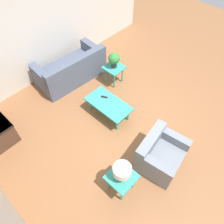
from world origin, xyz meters
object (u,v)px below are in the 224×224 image
(side_table_lamp, at_px, (121,178))
(potted_plant, at_px, (114,59))
(armchair, at_px, (160,155))
(table_lamp, at_px, (122,171))
(coffee_table, at_px, (109,105))
(sofa, at_px, (72,70))
(side_table_plant, at_px, (114,69))

(side_table_lamp, bearing_deg, potted_plant, -44.61)
(armchair, height_order, table_lamp, table_lamp)
(coffee_table, bearing_deg, side_table_lamp, 141.00)
(sofa, height_order, armchair, sofa)
(coffee_table, xyz_separation_m, side_table_plant, (0.71, -0.96, 0.08))
(potted_plant, height_order, table_lamp, potted_plant)
(sofa, xyz_separation_m, potted_plant, (-0.94, -0.72, 0.46))
(side_table_plant, distance_m, potted_plant, 0.34)
(sofa, bearing_deg, coffee_table, 86.18)
(sofa, bearing_deg, armchair, 86.41)
(side_table_plant, xyz_separation_m, side_table_lamp, (-2.17, 2.14, 0.00))
(side_table_lamp, height_order, table_lamp, table_lamp)
(side_table_plant, height_order, side_table_lamp, same)
(side_table_plant, relative_size, potted_plant, 1.24)
(sofa, distance_m, potted_plant, 1.28)
(armchair, bearing_deg, side_table_lamp, 160.00)
(coffee_table, distance_m, side_table_lamp, 1.88)
(table_lamp, bearing_deg, potted_plant, -44.61)
(armchair, relative_size, potted_plant, 2.39)
(side_table_lamp, xyz_separation_m, table_lamp, (-0.00, 0.00, 0.34))
(side_table_plant, bearing_deg, coffee_table, 126.58)
(armchair, bearing_deg, side_table_plant, 55.64)
(coffee_table, bearing_deg, armchair, 172.26)
(armchair, distance_m, side_table_lamp, 0.98)
(coffee_table, bearing_deg, sofa, -8.20)
(side_table_lamp, relative_size, table_lamp, 1.48)
(armchair, distance_m, potted_plant, 2.70)
(armchair, bearing_deg, potted_plant, 55.64)
(armchair, distance_m, coffee_table, 1.68)
(sofa, bearing_deg, potted_plant, 131.81)
(sofa, xyz_separation_m, coffee_table, (-1.66, 0.24, 0.04))
(side_table_plant, bearing_deg, armchair, 153.44)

